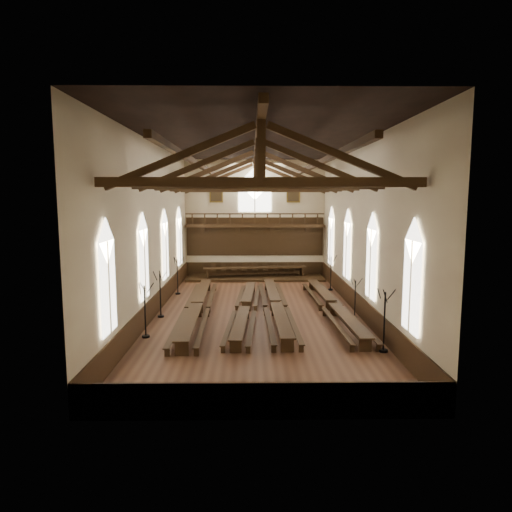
{
  "coord_description": "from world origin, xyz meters",
  "views": [
    {
      "loc": [
        -0.39,
        -26.38,
        6.9
      ],
      "look_at": [
        -0.04,
        1.5,
        3.25
      ],
      "focal_mm": 32.0,
      "sensor_mm": 36.0,
      "label": 1
    }
  ],
  "objects": [
    {
      "name": "wainscot_band",
      "position": [
        0.0,
        0.0,
        0.6
      ],
      "size": [
        12.0,
        26.0,
        1.2
      ],
      "color": "#351F10",
      "rests_on": "ground"
    },
    {
      "name": "refectory_row_a",
      "position": [
        -3.52,
        -0.32,
        0.56
      ],
      "size": [
        1.69,
        14.55,
        0.76
      ],
      "color": "#362211",
      "rests_on": "ground"
    },
    {
      "name": "candelabrum_right_mid",
      "position": [
        5.55,
        -1.15,
        0.7
      ],
      "size": [
        0.67,
        0.7,
        2.31
      ],
      "color": "black",
      "rests_on": "ground"
    },
    {
      "name": "room_walls",
      "position": [
        0.0,
        0.0,
        6.46
      ],
      "size": [
        26.0,
        26.0,
        26.0
      ],
      "color": "beige",
      "rests_on": "ground"
    },
    {
      "name": "roof_trusses",
      "position": [
        0.0,
        -0.0,
        8.22
      ],
      "size": [
        11.7,
        25.7,
        2.8
      ],
      "color": "#362211",
      "rests_on": "room_walls"
    },
    {
      "name": "high_table",
      "position": [
        0.02,
        11.4,
        0.89
      ],
      "size": [
        8.7,
        2.11,
        0.81
      ],
      "color": "#362211",
      "rests_on": "dais"
    },
    {
      "name": "side_windows",
      "position": [
        -0.0,
        -0.0,
        3.74
      ],
      "size": [
        11.85,
        19.8,
        4.5
      ],
      "color": "white",
      "rests_on": "room_walls"
    },
    {
      "name": "refectory_row_b",
      "position": [
        -0.68,
        -0.34,
        0.49
      ],
      "size": [
        1.7,
        13.75,
        0.67
      ],
      "color": "#362211",
      "rests_on": "ground"
    },
    {
      "name": "candelabrum_left_far",
      "position": [
        -5.55,
        5.44,
        0.81
      ],
      "size": [
        0.71,
        0.82,
        2.66
      ],
      "color": "black",
      "rests_on": "ground"
    },
    {
      "name": "refectory_row_d",
      "position": [
        4.48,
        -0.03,
        0.53
      ],
      "size": [
        1.72,
        14.22,
        0.73
      ],
      "color": "#362211",
      "rests_on": "ground"
    },
    {
      "name": "candelabrum_left_near",
      "position": [
        -5.55,
        -4.58,
        0.84
      ],
      "size": [
        0.74,
        0.85,
        2.76
      ],
      "color": "black",
      "rests_on": "ground"
    },
    {
      "name": "candelabrum_left_mid",
      "position": [
        -5.55,
        -0.77,
        0.82
      ],
      "size": [
        0.82,
        0.77,
        2.7
      ],
      "color": "black",
      "rests_on": "ground"
    },
    {
      "name": "refectory_row_c",
      "position": [
        1.11,
        0.01,
        0.54
      ],
      "size": [
        1.63,
        14.32,
        0.74
      ],
      "color": "#362211",
      "rests_on": "ground"
    },
    {
      "name": "dais",
      "position": [
        0.02,
        11.4,
        0.1
      ],
      "size": [
        11.4,
        3.07,
        0.2
      ],
      "primitive_type": "cube",
      "color": "#351F10",
      "rests_on": "ground"
    },
    {
      "name": "high_chairs",
      "position": [
        0.02,
        12.24,
        0.76
      ],
      "size": [
        7.67,
        0.48,
        1.02
      ],
      "color": "#362211",
      "rests_on": "dais"
    },
    {
      "name": "portraits",
      "position": [
        0.0,
        12.9,
        7.1
      ],
      "size": [
        7.75,
        0.09,
        1.45
      ],
      "color": "brown",
      "rests_on": "room_walls"
    },
    {
      "name": "candelabrum_right_far",
      "position": [
        5.55,
        6.71,
        0.8
      ],
      "size": [
        0.79,
        0.76,
        2.63
      ],
      "color": "black",
      "rests_on": "ground"
    },
    {
      "name": "ground",
      "position": [
        0.0,
        0.0,
        0.0
      ],
      "size": [
        26.0,
        26.0,
        0.0
      ],
      "primitive_type": "plane",
      "color": "brown",
      "rests_on": "ground"
    },
    {
      "name": "end_window",
      "position": [
        0.0,
        12.9,
        7.22
      ],
      "size": [
        2.8,
        0.12,
        3.8
      ],
      "color": "silver",
      "rests_on": "room_walls"
    },
    {
      "name": "candelabrum_right_near",
      "position": [
        5.55,
        -6.81,
        0.88
      ],
      "size": [
        0.84,
        0.87,
        2.88
      ],
      "color": "black",
      "rests_on": "ground"
    },
    {
      "name": "minstrels_gallery",
      "position": [
        0.0,
        12.66,
        3.91
      ],
      "size": [
        11.8,
        1.24,
        3.7
      ],
      "color": "#362211",
      "rests_on": "room_walls"
    }
  ]
}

